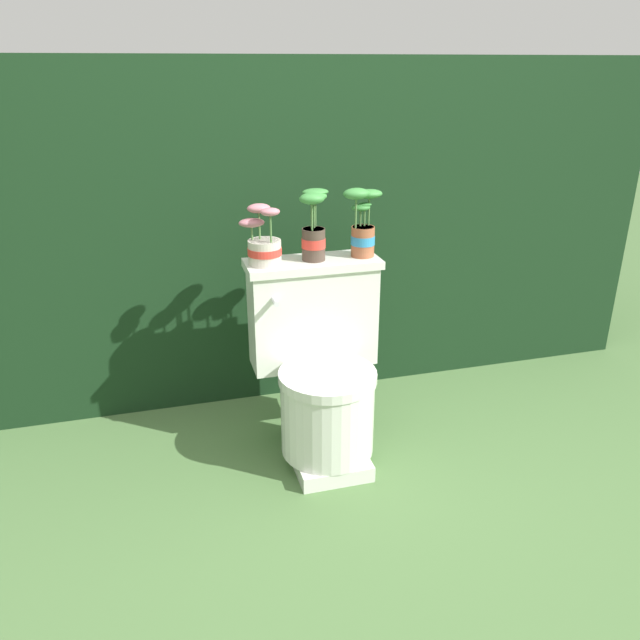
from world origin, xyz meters
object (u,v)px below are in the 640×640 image
(potted_plant_left, at_px, (263,244))
(potted_plant_midleft, at_px, (313,226))
(potted_plant_middle, at_px, (363,225))
(toilet, at_px, (321,371))

(potted_plant_left, height_order, potted_plant_midleft, potted_plant_midleft)
(potted_plant_middle, bearing_deg, toilet, -148.69)
(toilet, bearing_deg, potted_plant_left, 148.28)
(toilet, height_order, potted_plant_middle, potted_plant_middle)
(toilet, bearing_deg, potted_plant_midleft, 87.89)
(potted_plant_midleft, bearing_deg, toilet, -92.11)
(potted_plant_midleft, bearing_deg, potted_plant_middle, -0.38)
(potted_plant_middle, bearing_deg, potted_plant_left, -179.38)
(potted_plant_midleft, bearing_deg, potted_plant_left, -178.39)
(potted_plant_left, relative_size, potted_plant_midleft, 0.85)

